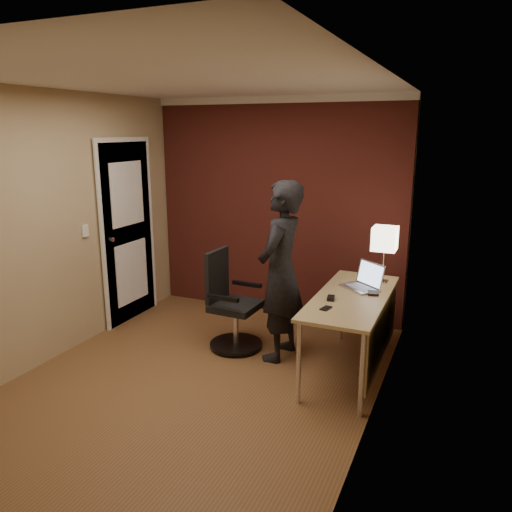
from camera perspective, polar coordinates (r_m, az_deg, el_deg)
name	(u,v)px	position (r m, az deg, el deg)	size (l,w,h in m)	color
room	(240,202)	(5.50, -1.85, 6.19)	(4.00, 4.00, 4.00)	brown
desk	(360,310)	(4.49, 11.76, -6.11)	(0.60, 1.50, 0.73)	tan
desk_lamp	(385,239)	(4.80, 14.50, 1.86)	(0.22, 0.22, 0.54)	silver
laptop	(365,281)	(4.67, 12.33, -2.82)	(0.42, 0.41, 0.23)	silver
mouse	(331,298)	(4.31, 8.56, -4.77)	(0.06, 0.10, 0.03)	black
phone	(326,308)	(4.10, 7.99, -5.93)	(0.06, 0.12, 0.01)	black
wallet	(373,293)	(4.52, 13.25, -4.15)	(0.09, 0.11, 0.02)	black
office_chair	(230,306)	(5.00, -2.96, -5.78)	(0.53, 0.55, 0.97)	black
person	(281,272)	(4.66, 2.83, -1.81)	(0.62, 0.41, 1.70)	black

